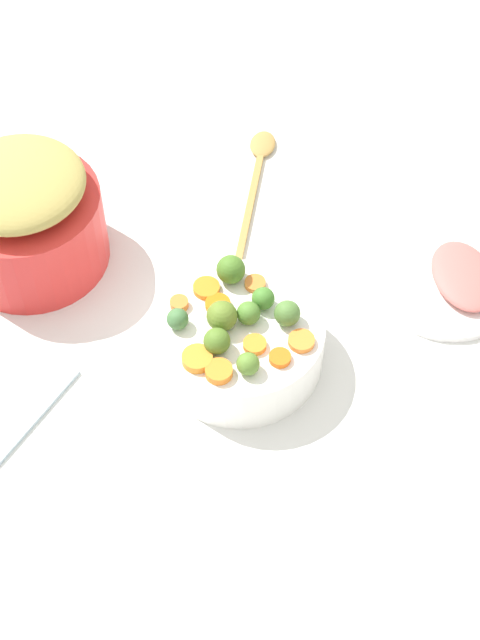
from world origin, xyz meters
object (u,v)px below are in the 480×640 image
Objects in this scene: serving_bowl_carrots at (240,342)px; metal_pot at (28,228)px; ham_plate at (445,283)px; wooden_spoon at (257,173)px.

serving_bowl_carrots is 1.01× the size of metal_pot.
serving_bowl_carrots is at bearing -11.75° from ham_plate.
wooden_spoon and ham_plate have the same top height.
metal_pot is (0.14, -0.32, 0.02)m from serving_bowl_carrots.
ham_plate is at bearing 139.36° from metal_pot.
serving_bowl_carrots is 0.32m from ham_plate.
metal_pot reaches higher than wooden_spoon.
metal_pot is at bearing -40.64° from ham_plate.
wooden_spoon is (-0.36, 0.05, -0.06)m from metal_pot.
wooden_spoon is 0.35m from ham_plate.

